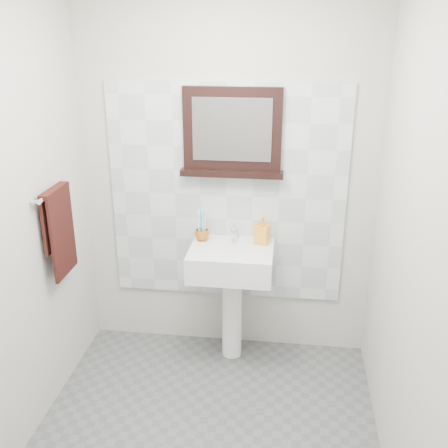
# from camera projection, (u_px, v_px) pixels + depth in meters

# --- Properties ---
(floor) EXTENTS (2.00, 2.20, 0.01)m
(floor) POSITION_uv_depth(u_px,v_px,m) (203.00, 447.00, 2.96)
(floor) COLOR #5A5C5F
(floor) RESTS_ON ground
(back_wall) EXTENTS (2.00, 0.01, 2.50)m
(back_wall) POSITION_uv_depth(u_px,v_px,m) (227.00, 181.00, 3.53)
(back_wall) COLOR beige
(back_wall) RESTS_ON ground
(front_wall) EXTENTS (2.00, 0.01, 2.50)m
(front_wall) POSITION_uv_depth(u_px,v_px,m) (132.00, 397.00, 1.50)
(front_wall) COLOR beige
(front_wall) RESTS_ON ground
(left_wall) EXTENTS (0.01, 2.20, 2.50)m
(left_wall) POSITION_uv_depth(u_px,v_px,m) (3.00, 235.00, 2.63)
(left_wall) COLOR beige
(left_wall) RESTS_ON ground
(right_wall) EXTENTS (0.01, 2.20, 2.50)m
(right_wall) POSITION_uv_depth(u_px,v_px,m) (414.00, 256.00, 2.39)
(right_wall) COLOR beige
(right_wall) RESTS_ON ground
(splashback) EXTENTS (1.60, 0.02, 1.50)m
(splashback) POSITION_uv_depth(u_px,v_px,m) (226.00, 195.00, 3.56)
(splashback) COLOR silver
(splashback) RESTS_ON back_wall
(pedestal_sink) EXTENTS (0.55, 0.44, 0.96)m
(pedestal_sink) POSITION_uv_depth(u_px,v_px,m) (231.00, 272.00, 3.52)
(pedestal_sink) COLOR white
(pedestal_sink) RESTS_ON ground
(toothbrush_cup) EXTENTS (0.12, 0.12, 0.08)m
(toothbrush_cup) POSITION_uv_depth(u_px,v_px,m) (202.00, 235.00, 3.56)
(toothbrush_cup) COLOR #AF5914
(toothbrush_cup) RESTS_ON pedestal_sink
(toothbrushes) EXTENTS (0.05, 0.04, 0.21)m
(toothbrushes) POSITION_uv_depth(u_px,v_px,m) (202.00, 223.00, 3.53)
(toothbrushes) COLOR white
(toothbrushes) RESTS_ON toothbrush_cup
(soap_dispenser) EXTENTS (0.11, 0.11, 0.19)m
(soap_dispenser) POSITION_uv_depth(u_px,v_px,m) (262.00, 230.00, 3.49)
(soap_dispenser) COLOR orange
(soap_dispenser) RESTS_ON pedestal_sink
(framed_mirror) EXTENTS (0.68, 0.11, 0.57)m
(framed_mirror) POSITION_uv_depth(u_px,v_px,m) (232.00, 134.00, 3.37)
(framed_mirror) COLOR black
(framed_mirror) RESTS_ON back_wall
(towel_bar) EXTENTS (0.07, 0.40, 0.03)m
(towel_bar) POSITION_uv_depth(u_px,v_px,m) (54.00, 192.00, 3.06)
(towel_bar) COLOR silver
(towel_bar) RESTS_ON left_wall
(hand_towel) EXTENTS (0.06, 0.30, 0.55)m
(hand_towel) POSITION_uv_depth(u_px,v_px,m) (59.00, 225.00, 3.14)
(hand_towel) COLOR black
(hand_towel) RESTS_ON towel_bar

